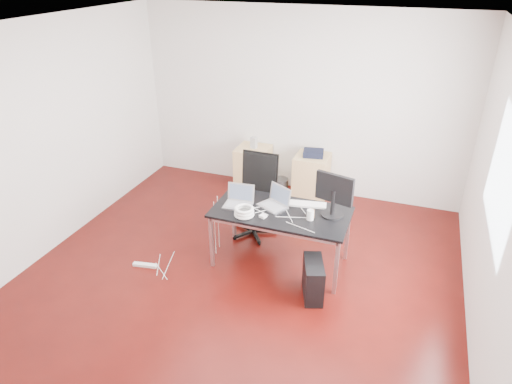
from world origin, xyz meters
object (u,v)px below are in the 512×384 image
(pc_tower, at_px, (313,279))
(office_chair, at_px, (256,191))
(filing_cabinet_right, at_px, (311,177))
(desk, at_px, (281,215))
(filing_cabinet_left, at_px, (253,168))

(pc_tower, bearing_deg, office_chair, 115.88)
(office_chair, distance_m, filing_cabinet_right, 1.33)
(office_chair, bearing_deg, filing_cabinet_right, 69.89)
(desk, relative_size, filing_cabinet_right, 2.29)
(filing_cabinet_left, bearing_deg, filing_cabinet_right, 0.00)
(desk, distance_m, filing_cabinet_left, 2.11)
(desk, bearing_deg, office_chair, 131.54)
(office_chair, relative_size, filing_cabinet_left, 1.54)
(office_chair, bearing_deg, filing_cabinet_left, 112.82)
(desk, xyz_separation_m, pc_tower, (0.53, -0.47, -0.46))
(filing_cabinet_left, xyz_separation_m, pc_tower, (1.55, -2.29, -0.13))
(desk, height_order, filing_cabinet_left, desk)
(desk, height_order, pc_tower, desk)
(office_chair, height_order, pc_tower, office_chair)
(desk, relative_size, pc_tower, 3.56)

